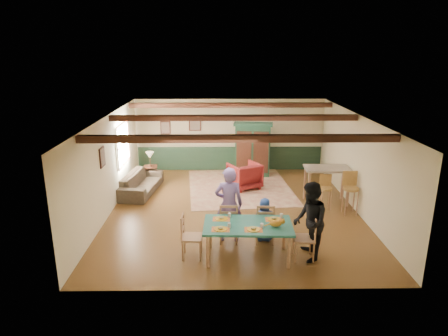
{
  "coord_description": "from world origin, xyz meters",
  "views": [
    {
      "loc": [
        -0.45,
        -10.7,
        4.46
      ],
      "look_at": [
        -0.28,
        0.36,
        1.15
      ],
      "focal_mm": 32.0,
      "sensor_mm": 36.0,
      "label": 1
    }
  ],
  "objects_px": {
    "dining_chair_far_left": "(229,222)",
    "sofa": "(142,183)",
    "bar_stool_left": "(326,193)",
    "person_child": "(264,220)",
    "dining_chair_end_left": "(192,236)",
    "person_woman": "(310,222)",
    "armchair": "(244,176)",
    "armoire": "(253,149)",
    "dining_chair_far_right": "(265,222)",
    "end_table": "(151,174)",
    "dining_chair_end_right": "(304,237)",
    "person_man": "(229,205)",
    "counter_table": "(326,185)",
    "table_lamp": "(150,159)",
    "bar_stool_right": "(351,194)",
    "dining_table": "(248,241)",
    "cat": "(276,223)"
  },
  "relations": [
    {
      "from": "dining_chair_end_right",
      "to": "armoire",
      "type": "relative_size",
      "value": 0.52
    },
    {
      "from": "bar_stool_left",
      "to": "person_child",
      "type": "bearing_deg",
      "value": -131.33
    },
    {
      "from": "bar_stool_right",
      "to": "cat",
      "type": "bearing_deg",
      "value": -132.58
    },
    {
      "from": "dining_chair_end_left",
      "to": "sofa",
      "type": "xyz_separation_m",
      "value": [
        -1.89,
        4.23,
        -0.19
      ]
    },
    {
      "from": "dining_table",
      "to": "table_lamp",
      "type": "xyz_separation_m",
      "value": [
        -2.99,
        5.35,
        0.41
      ]
    },
    {
      "from": "dining_chair_end_left",
      "to": "person_child",
      "type": "bearing_deg",
      "value": -62.7
    },
    {
      "from": "person_man",
      "to": "armchair",
      "type": "height_order",
      "value": "person_man"
    },
    {
      "from": "cat",
      "to": "bar_stool_right",
      "type": "height_order",
      "value": "bar_stool_right"
    },
    {
      "from": "counter_table",
      "to": "bar_stool_right",
      "type": "xyz_separation_m",
      "value": [
        0.45,
        -0.86,
        0.05
      ]
    },
    {
      "from": "end_table",
      "to": "counter_table",
      "type": "distance_m",
      "value": 5.95
    },
    {
      "from": "dining_chair_far_left",
      "to": "person_child",
      "type": "height_order",
      "value": "person_child"
    },
    {
      "from": "armoire",
      "to": "counter_table",
      "type": "xyz_separation_m",
      "value": [
        1.97,
        -2.78,
        -0.42
      ]
    },
    {
      "from": "person_child",
      "to": "armoire",
      "type": "xyz_separation_m",
      "value": [
        0.15,
        5.22,
        0.43
      ]
    },
    {
      "from": "person_man",
      "to": "table_lamp",
      "type": "bearing_deg",
      "value": -57.62
    },
    {
      "from": "bar_stool_right",
      "to": "person_child",
      "type": "bearing_deg",
      "value": -147.11
    },
    {
      "from": "sofa",
      "to": "dining_table",
      "type": "bearing_deg",
      "value": -136.24
    },
    {
      "from": "dining_chair_far_left",
      "to": "dining_chair_end_left",
      "type": "height_order",
      "value": "same"
    },
    {
      "from": "cat",
      "to": "bar_stool_left",
      "type": "height_order",
      "value": "bar_stool_left"
    },
    {
      "from": "armchair",
      "to": "bar_stool_right",
      "type": "xyz_separation_m",
      "value": [
        2.81,
        -2.24,
        0.17
      ]
    },
    {
      "from": "dining_chair_far_left",
      "to": "sofa",
      "type": "bearing_deg",
      "value": -49.82
    },
    {
      "from": "armchair",
      "to": "bar_stool_right",
      "type": "height_order",
      "value": "bar_stool_right"
    },
    {
      "from": "person_child",
      "to": "sofa",
      "type": "relative_size",
      "value": 0.49
    },
    {
      "from": "dining_chair_end_right",
      "to": "dining_chair_far_left",
      "type": "bearing_deg",
      "value": -114.92
    },
    {
      "from": "end_table",
      "to": "table_lamp",
      "type": "bearing_deg",
      "value": 0.0
    },
    {
      "from": "dining_table",
      "to": "counter_table",
      "type": "bearing_deg",
      "value": 51.75
    },
    {
      "from": "table_lamp",
      "to": "dining_chair_far_left",
      "type": "bearing_deg",
      "value": -60.39
    },
    {
      "from": "person_woman",
      "to": "armchair",
      "type": "distance_m",
      "value": 4.85
    },
    {
      "from": "dining_chair_far_right",
      "to": "armchair",
      "type": "xyz_separation_m",
      "value": [
        -0.23,
        3.9,
        -0.08
      ]
    },
    {
      "from": "armoire",
      "to": "armchair",
      "type": "height_order",
      "value": "armoire"
    },
    {
      "from": "sofa",
      "to": "person_child",
      "type": "bearing_deg",
      "value": -126.21
    },
    {
      "from": "dining_table",
      "to": "bar_stool_left",
      "type": "xyz_separation_m",
      "value": [
        2.44,
        2.77,
        0.11
      ]
    },
    {
      "from": "person_woman",
      "to": "bar_stool_right",
      "type": "relative_size",
      "value": 1.46
    },
    {
      "from": "armchair",
      "to": "table_lamp",
      "type": "relative_size",
      "value": 1.85
    },
    {
      "from": "dining_chair_end_left",
      "to": "person_man",
      "type": "xyz_separation_m",
      "value": [
        0.83,
        0.82,
        0.41
      ]
    },
    {
      "from": "dining_chair_end_right",
      "to": "table_lamp",
      "type": "height_order",
      "value": "table_lamp"
    },
    {
      "from": "dining_chair_end_right",
      "to": "person_man",
      "type": "height_order",
      "value": "person_man"
    },
    {
      "from": "dining_chair_end_left",
      "to": "person_man",
      "type": "bearing_deg",
      "value": -43.15
    },
    {
      "from": "dining_chair_end_left",
      "to": "person_woman",
      "type": "xyz_separation_m",
      "value": [
        2.56,
        -0.1,
        0.37
      ]
    },
    {
      "from": "dining_table",
      "to": "person_man",
      "type": "xyz_separation_m",
      "value": [
        -0.39,
        0.87,
        0.52
      ]
    },
    {
      "from": "person_woman",
      "to": "end_table",
      "type": "xyz_separation_m",
      "value": [
        -4.32,
        5.4,
        -0.6
      ]
    },
    {
      "from": "counter_table",
      "to": "bar_stool_left",
      "type": "distance_m",
      "value": 0.53
    },
    {
      "from": "cat",
      "to": "counter_table",
      "type": "bearing_deg",
      "value": 61.84
    },
    {
      "from": "dining_chair_end_left",
      "to": "armoire",
      "type": "distance_m",
      "value": 6.3
    },
    {
      "from": "dining_chair_far_right",
      "to": "dining_chair_end_right",
      "type": "bearing_deg",
      "value": 136.17
    },
    {
      "from": "dining_chair_end_left",
      "to": "dining_chair_end_right",
      "type": "relative_size",
      "value": 1.0
    },
    {
      "from": "dining_table",
      "to": "table_lamp",
      "type": "relative_size",
      "value": 3.76
    },
    {
      "from": "bar_stool_right",
      "to": "dining_chair_far_right",
      "type": "bearing_deg",
      "value": -145.79
    },
    {
      "from": "bar_stool_right",
      "to": "end_table",
      "type": "bearing_deg",
      "value": 155.42
    },
    {
      "from": "armchair",
      "to": "cat",
      "type": "bearing_deg",
      "value": 67.73
    },
    {
      "from": "dining_chair_end_right",
      "to": "sofa",
      "type": "height_order",
      "value": "dining_chair_end_right"
    }
  ]
}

